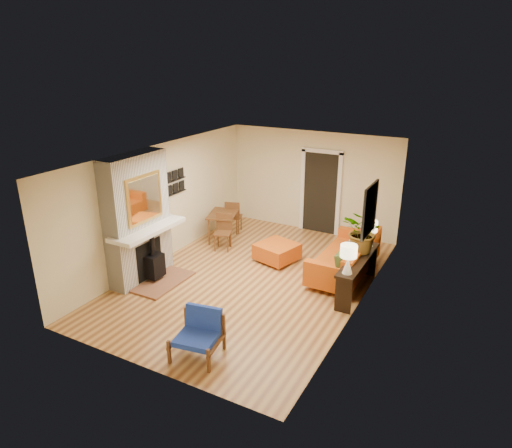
% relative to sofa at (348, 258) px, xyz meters
% --- Properties ---
extents(room_shell, '(6.50, 6.50, 6.50)m').
position_rel_sofa_xyz_m(room_shell, '(-1.08, 1.50, 0.86)').
color(room_shell, tan).
rests_on(room_shell, ground).
extents(fireplace, '(1.09, 1.68, 2.60)m').
position_rel_sofa_xyz_m(fireplace, '(-3.69, -2.14, 0.86)').
color(fireplace, white).
rests_on(fireplace, ground).
extents(sofa, '(0.97, 2.22, 0.87)m').
position_rel_sofa_xyz_m(sofa, '(0.00, 0.00, 0.00)').
color(sofa, silver).
rests_on(sofa, ground).
extents(ottoman, '(0.98, 0.98, 0.41)m').
position_rel_sofa_xyz_m(ottoman, '(-1.61, -0.09, -0.15)').
color(ottoman, silver).
rests_on(ottoman, ground).
extents(blue_chair, '(0.79, 0.78, 0.72)m').
position_rel_sofa_xyz_m(blue_chair, '(-1.20, -3.69, 0.01)').
color(blue_chair, brown).
rests_on(blue_chair, ground).
extents(dining_table, '(1.01, 1.63, 0.86)m').
position_rel_sofa_xyz_m(dining_table, '(-3.27, 0.43, 0.18)').
color(dining_table, brown).
rests_on(dining_table, ground).
extents(console_table, '(0.34, 1.85, 0.72)m').
position_rel_sofa_xyz_m(console_table, '(0.38, -0.65, 0.19)').
color(console_table, black).
rests_on(console_table, ground).
extents(lamp_near, '(0.30, 0.30, 0.54)m').
position_rel_sofa_xyz_m(lamp_near, '(0.38, -1.37, 0.68)').
color(lamp_near, white).
rests_on(lamp_near, console_table).
extents(lamp_far, '(0.30, 0.30, 0.54)m').
position_rel_sofa_xyz_m(lamp_far, '(0.38, 0.03, 0.68)').
color(lamp_far, white).
rests_on(lamp_far, console_table).
extents(houseplant, '(0.98, 0.93, 0.87)m').
position_rel_sofa_xyz_m(houseplant, '(0.37, -0.35, 0.78)').
color(houseplant, '#1E5919').
rests_on(houseplant, console_table).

